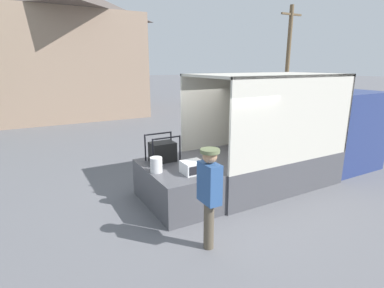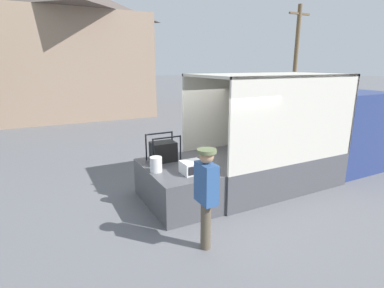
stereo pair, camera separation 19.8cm
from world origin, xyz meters
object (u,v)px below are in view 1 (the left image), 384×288
(box_truck, at_px, (305,141))
(utility_pole, at_px, (288,57))
(portable_generator, at_px, (163,151))
(microwave, at_px, (193,167))
(pickup_truck_silver, at_px, (371,121))
(worker_person, at_px, (209,189))
(orange_bucket, at_px, (156,165))

(box_truck, height_order, utility_pole, utility_pole)
(box_truck, xyz_separation_m, portable_generator, (-4.25, 0.55, 0.14))
(box_truck, relative_size, portable_generator, 8.28)
(microwave, height_order, utility_pole, utility_pole)
(microwave, distance_m, pickup_truck_silver, 10.97)
(microwave, xyz_separation_m, worker_person, (-0.42, -1.34, 0.11))
(worker_person, xyz_separation_m, utility_pole, (14.00, 11.84, 2.54))
(orange_bucket, height_order, worker_person, worker_person)
(microwave, height_order, portable_generator, portable_generator)
(portable_generator, bearing_deg, orange_bucket, -125.55)
(box_truck, xyz_separation_m, orange_bucket, (-4.69, -0.07, 0.06))
(orange_bucket, bearing_deg, worker_person, -82.84)
(microwave, bearing_deg, portable_generator, 100.81)
(orange_bucket, relative_size, utility_pole, 0.05)
(microwave, bearing_deg, worker_person, -107.64)
(microwave, distance_m, worker_person, 1.41)
(utility_pole, bearing_deg, box_truck, -133.65)
(worker_person, height_order, utility_pole, utility_pole)
(microwave, relative_size, utility_pole, 0.06)
(box_truck, bearing_deg, orange_bucket, -179.11)
(box_truck, xyz_separation_m, worker_person, (-4.47, -1.85, 0.14))
(portable_generator, xyz_separation_m, orange_bucket, (-0.44, -0.62, -0.08))
(box_truck, relative_size, orange_bucket, 18.09)
(box_truck, distance_m, portable_generator, 4.28)
(portable_generator, bearing_deg, microwave, -79.19)
(worker_person, relative_size, utility_pole, 0.26)
(pickup_truck_silver, bearing_deg, microwave, -167.10)
(portable_generator, xyz_separation_m, utility_pole, (13.78, 9.44, 2.53))
(microwave, distance_m, utility_pole, 17.37)
(box_truck, xyz_separation_m, utility_pole, (9.53, 9.99, 2.67))
(microwave, relative_size, worker_person, 0.24)
(microwave, bearing_deg, box_truck, 7.26)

